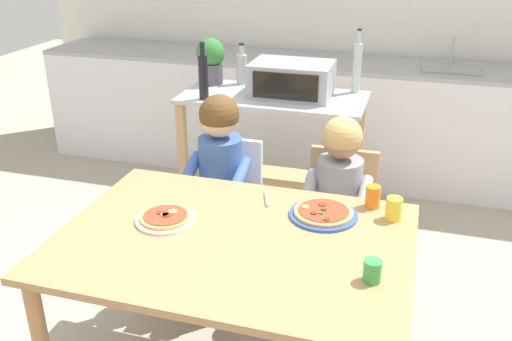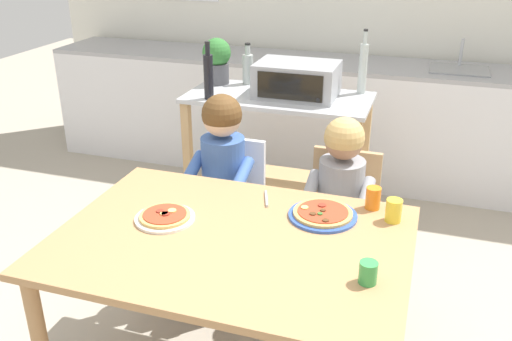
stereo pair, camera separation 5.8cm
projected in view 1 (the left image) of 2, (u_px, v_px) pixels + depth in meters
ground_plane at (293, 255)px, 3.38m from camera, size 11.00×11.00×0.00m
kitchen_counter at (332, 119)px, 4.33m from camera, size 4.68×0.60×1.10m
kitchen_island_cart at (273, 142)px, 3.47m from camera, size 1.11×0.53×0.90m
toaster_oven at (292, 79)px, 3.30m from camera, size 0.48×0.34×0.20m
bottle_tall_green_wine at (203, 75)px, 3.23m from camera, size 0.06×0.06×0.34m
bottle_brown_beer at (357, 66)px, 3.35m from camera, size 0.05×0.05×0.39m
bottle_clear_vinegar at (242, 68)px, 3.55m from camera, size 0.07×0.07×0.26m
potted_herb_plant at (211, 60)px, 3.54m from camera, size 0.18×0.18×0.29m
dining_table at (234, 259)px, 2.15m from camera, size 1.34×0.95×0.76m
dining_chair_left at (226, 204)px, 2.96m from camera, size 0.36×0.36×0.81m
dining_chair_right at (338, 218)px, 2.82m from camera, size 0.36×0.36×0.81m
child_in_blue_striped_shirt at (217, 175)px, 2.77m from camera, size 0.32×0.42×1.08m
child_in_grey_shirt at (337, 196)px, 2.64m from camera, size 0.32×0.42×1.02m
pizza_plate_white at (166, 218)px, 2.22m from camera, size 0.24×0.24×0.03m
pizza_plate_blue_rimmed at (323, 213)px, 2.26m from camera, size 0.28×0.28×0.03m
drinking_cup_orange at (373, 197)px, 2.32m from camera, size 0.06×0.06×0.09m
drinking_cup_yellow at (394, 209)px, 2.22m from camera, size 0.06×0.06×0.09m
drinking_cup_green at (372, 271)px, 1.84m from camera, size 0.06×0.06×0.08m
serving_spoon at (266, 199)px, 2.39m from camera, size 0.06×0.14×0.01m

